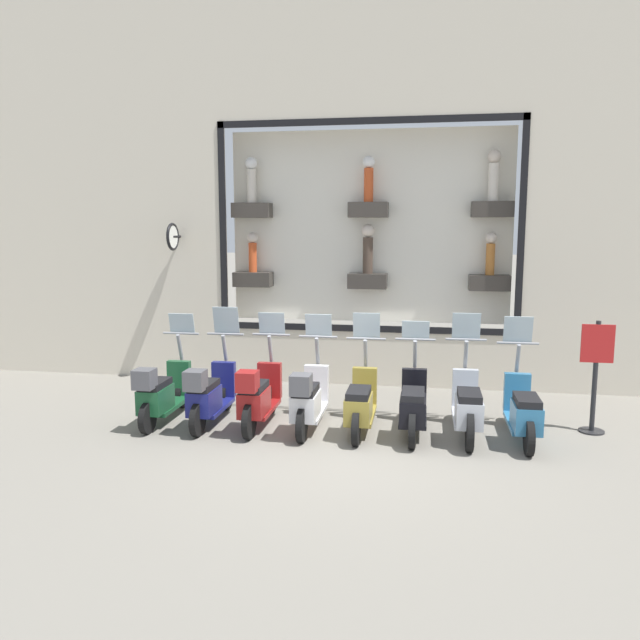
% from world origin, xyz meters
% --- Properties ---
extents(ground_plane, '(120.00, 120.00, 0.00)m').
position_xyz_m(ground_plane, '(0.00, 0.00, 0.00)').
color(ground_plane, gray).
extents(building_facade, '(1.18, 36.00, 8.49)m').
position_xyz_m(building_facade, '(3.60, 0.00, 4.32)').
color(building_facade, beige).
rests_on(building_facade, ground_plane).
extents(scooter_teal_0, '(1.79, 0.61, 1.64)m').
position_xyz_m(scooter_teal_0, '(0.69, -2.46, 0.42)').
color(scooter_teal_0, black).
rests_on(scooter_teal_0, ground_plane).
extents(scooter_silver_1, '(1.81, 0.61, 1.68)m').
position_xyz_m(scooter_silver_1, '(0.70, -1.70, 0.44)').
color(scooter_silver_1, black).
rests_on(scooter_silver_1, ground_plane).
extents(scooter_black_2, '(1.80, 0.60, 1.53)m').
position_xyz_m(scooter_black_2, '(0.69, -0.95, 0.42)').
color(scooter_black_2, black).
rests_on(scooter_black_2, ground_plane).
extents(scooter_olive_3, '(1.79, 0.61, 1.64)m').
position_xyz_m(scooter_olive_3, '(0.69, -0.19, 0.42)').
color(scooter_olive_3, black).
rests_on(scooter_olive_3, ground_plane).
extents(scooter_white_4, '(1.80, 0.60, 1.61)m').
position_xyz_m(scooter_white_4, '(0.63, 0.56, 0.47)').
color(scooter_white_4, black).
rests_on(scooter_white_4, ground_plane).
extents(scooter_red_5, '(1.80, 0.60, 1.61)m').
position_xyz_m(scooter_red_5, '(0.63, 1.32, 0.48)').
color(scooter_red_5, black).
rests_on(scooter_red_5, ground_plane).
extents(scooter_navy_6, '(1.80, 0.61, 1.69)m').
position_xyz_m(scooter_navy_6, '(0.63, 2.07, 0.47)').
color(scooter_navy_6, black).
rests_on(scooter_navy_6, ground_plane).
extents(scooter_green_7, '(1.79, 0.61, 1.56)m').
position_xyz_m(scooter_green_7, '(0.62, 2.83, 0.46)').
color(scooter_green_7, black).
rests_on(scooter_green_7, ground_plane).
extents(shop_sign_post, '(0.36, 0.45, 1.64)m').
position_xyz_m(shop_sign_post, '(1.25, -3.51, 0.88)').
color(shop_sign_post, '#232326').
rests_on(shop_sign_post, ground_plane).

